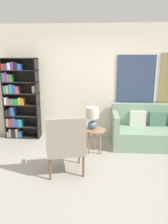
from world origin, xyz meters
TOP-DOWN VIEW (x-y plane):
  - ground_plane at (0.00, 0.00)m, footprint 14.00×14.00m
  - wall_back at (0.06, 2.03)m, footprint 6.40×0.08m
  - bookshelf at (-1.74, 1.84)m, footprint 0.83×0.30m
  - armchair at (-0.31, 0.10)m, footprint 0.74×0.70m
  - couch at (1.58, 1.57)m, footprint 2.08×0.92m
  - side_table at (0.15, 1.02)m, footprint 0.45×0.45m
  - table_lamp at (0.10, 1.06)m, footprint 0.26×0.26m

SIDE VIEW (x-z plane):
  - ground_plane at x=0.00m, z-range 0.00..0.00m
  - couch at x=1.58m, z-range -0.12..0.77m
  - side_table at x=0.15m, z-range 0.19..0.70m
  - armchair at x=-0.31m, z-range 0.07..1.09m
  - table_lamp at x=0.10m, z-range 0.55..1.00m
  - bookshelf at x=-1.74m, z-range -0.02..1.91m
  - wall_back at x=0.06m, z-range 0.00..2.70m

